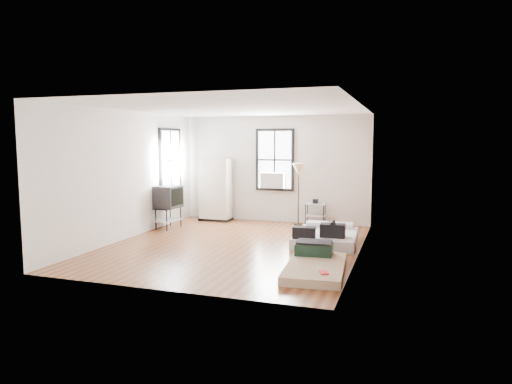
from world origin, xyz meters
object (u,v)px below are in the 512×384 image
(mattress_main, at_px, (326,236))
(floor_lamp, at_px, (299,172))
(mattress_bare, at_px, (315,263))
(tv_stand, at_px, (168,198))
(side_table, at_px, (315,208))
(wardrobe, at_px, (216,190))

(mattress_main, distance_m, floor_lamp, 2.45)
(mattress_bare, xyz_separation_m, tv_stand, (-4.13, 2.47, 0.64))
(mattress_bare, relative_size, floor_lamp, 1.15)
(side_table, bearing_deg, tv_stand, -155.98)
(wardrobe, height_order, side_table, wardrobe)
(mattress_bare, height_order, side_table, side_table)
(side_table, bearing_deg, mattress_main, -72.90)
(wardrobe, relative_size, side_table, 2.47)
(floor_lamp, distance_m, tv_stand, 3.32)
(mattress_bare, distance_m, wardrobe, 5.28)
(wardrobe, xyz_separation_m, side_table, (2.72, 0.07, -0.37))
(wardrobe, bearing_deg, mattress_bare, -47.84)
(tv_stand, bearing_deg, side_table, 28.49)
(mattress_main, xyz_separation_m, wardrobe, (-3.32, 1.88, 0.68))
(mattress_bare, bearing_deg, wardrobe, 126.99)
(side_table, relative_size, tv_stand, 0.65)
(mattress_main, distance_m, side_table, 2.06)
(mattress_bare, bearing_deg, floor_lamp, 102.23)
(wardrobe, relative_size, floor_lamp, 1.06)
(mattress_main, relative_size, wardrobe, 1.05)
(floor_lamp, xyz_separation_m, tv_stand, (-2.94, -1.43, -0.60))
(side_table, bearing_deg, floor_lamp, -170.68)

